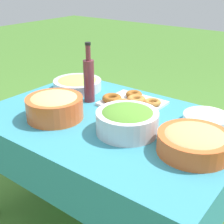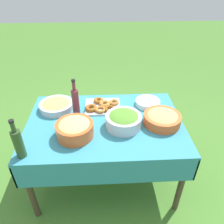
{
  "view_description": "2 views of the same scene",
  "coord_description": "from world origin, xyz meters",
  "px_view_note": "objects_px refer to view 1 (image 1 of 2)",
  "views": [
    {
      "loc": [
        -0.91,
        1.17,
        1.41
      ],
      "look_at": [
        0.0,
        -0.02,
        0.73
      ],
      "focal_mm": 50.0,
      "sensor_mm": 36.0,
      "label": 1
    },
    {
      "loc": [
        0.02,
        1.51,
        1.85
      ],
      "look_at": [
        -0.06,
        -0.02,
        0.78
      ],
      "focal_mm": 35.0,
      "sensor_mm": 36.0,
      "label": 2
    }
  ],
  "objects_px": {
    "pasta_bowl": "(55,105)",
    "wine_bottle": "(89,79)",
    "donut_platter": "(131,102)",
    "plate_stack": "(206,119)",
    "salad_bowl": "(127,120)",
    "bread_bowl": "(194,141)",
    "fruit_bowl": "(77,83)"
  },
  "relations": [
    {
      "from": "salad_bowl",
      "to": "fruit_bowl",
      "type": "height_order",
      "value": "salad_bowl"
    },
    {
      "from": "salad_bowl",
      "to": "plate_stack",
      "type": "xyz_separation_m",
      "value": [
        -0.27,
        -0.32,
        -0.04
      ]
    },
    {
      "from": "donut_platter",
      "to": "wine_bottle",
      "type": "xyz_separation_m",
      "value": [
        0.23,
        0.1,
        0.12
      ]
    },
    {
      "from": "salad_bowl",
      "to": "bread_bowl",
      "type": "distance_m",
      "value": 0.33
    },
    {
      "from": "salad_bowl",
      "to": "bread_bowl",
      "type": "xyz_separation_m",
      "value": [
        -0.33,
        -0.02,
        -0.01
      ]
    },
    {
      "from": "salad_bowl",
      "to": "pasta_bowl",
      "type": "xyz_separation_m",
      "value": [
        0.39,
        0.1,
        0.01
      ]
    },
    {
      "from": "bread_bowl",
      "to": "fruit_bowl",
      "type": "bearing_deg",
      "value": -16.35
    },
    {
      "from": "donut_platter",
      "to": "wine_bottle",
      "type": "relative_size",
      "value": 1.02
    },
    {
      "from": "salad_bowl",
      "to": "donut_platter",
      "type": "distance_m",
      "value": 0.34
    },
    {
      "from": "salad_bowl",
      "to": "pasta_bowl",
      "type": "relative_size",
      "value": 1.01
    },
    {
      "from": "salad_bowl",
      "to": "donut_platter",
      "type": "height_order",
      "value": "salad_bowl"
    },
    {
      "from": "wine_bottle",
      "to": "fruit_bowl",
      "type": "bearing_deg",
      "value": -28.22
    },
    {
      "from": "donut_platter",
      "to": "bread_bowl",
      "type": "bearing_deg",
      "value": 152.16
    },
    {
      "from": "plate_stack",
      "to": "wine_bottle",
      "type": "xyz_separation_m",
      "value": [
        0.67,
        0.13,
        0.11
      ]
    },
    {
      "from": "wine_bottle",
      "to": "fruit_bowl",
      "type": "height_order",
      "value": "wine_bottle"
    },
    {
      "from": "pasta_bowl",
      "to": "fruit_bowl",
      "type": "height_order",
      "value": "pasta_bowl"
    },
    {
      "from": "pasta_bowl",
      "to": "donut_platter",
      "type": "xyz_separation_m",
      "value": [
        -0.22,
        -0.39,
        -0.05
      ]
    },
    {
      "from": "donut_platter",
      "to": "bread_bowl",
      "type": "xyz_separation_m",
      "value": [
        -0.5,
        0.27,
        0.03
      ]
    },
    {
      "from": "salad_bowl",
      "to": "fruit_bowl",
      "type": "distance_m",
      "value": 0.67
    },
    {
      "from": "pasta_bowl",
      "to": "wine_bottle",
      "type": "height_order",
      "value": "wine_bottle"
    },
    {
      "from": "wine_bottle",
      "to": "bread_bowl",
      "type": "xyz_separation_m",
      "value": [
        -0.74,
        0.17,
        -0.08
      ]
    },
    {
      "from": "salad_bowl",
      "to": "fruit_bowl",
      "type": "bearing_deg",
      "value": -26.12
    },
    {
      "from": "pasta_bowl",
      "to": "plate_stack",
      "type": "bearing_deg",
      "value": -147.57
    },
    {
      "from": "donut_platter",
      "to": "plate_stack",
      "type": "height_order",
      "value": "donut_platter"
    },
    {
      "from": "salad_bowl",
      "to": "donut_platter",
      "type": "bearing_deg",
      "value": -59.17
    },
    {
      "from": "pasta_bowl",
      "to": "fruit_bowl",
      "type": "distance_m",
      "value": 0.45
    },
    {
      "from": "donut_platter",
      "to": "wine_bottle",
      "type": "height_order",
      "value": "wine_bottle"
    },
    {
      "from": "pasta_bowl",
      "to": "donut_platter",
      "type": "distance_m",
      "value": 0.45
    },
    {
      "from": "fruit_bowl",
      "to": "pasta_bowl",
      "type": "bearing_deg",
      "value": 117.84
    },
    {
      "from": "plate_stack",
      "to": "pasta_bowl",
      "type": "bearing_deg",
      "value": 32.43
    },
    {
      "from": "pasta_bowl",
      "to": "donut_platter",
      "type": "height_order",
      "value": "pasta_bowl"
    },
    {
      "from": "bread_bowl",
      "to": "fruit_bowl",
      "type": "height_order",
      "value": "bread_bowl"
    }
  ]
}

